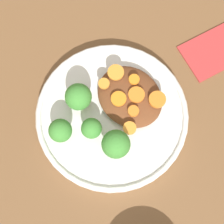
# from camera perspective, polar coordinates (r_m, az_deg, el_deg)

# --- Properties ---
(ground_plane) EXTENTS (4.00, 4.00, 0.00)m
(ground_plane) POSITION_cam_1_polar(r_m,az_deg,el_deg) (0.64, 0.00, -0.83)
(ground_plane) COLOR brown
(plate) EXTENTS (0.26, 0.26, 0.02)m
(plate) POSITION_cam_1_polar(r_m,az_deg,el_deg) (0.63, 0.00, -0.53)
(plate) COLOR silver
(plate) RESTS_ON ground_plane
(stew_mound) EXTENTS (0.10, 0.12, 0.02)m
(stew_mound) POSITION_cam_1_polar(r_m,az_deg,el_deg) (0.62, 2.74, 2.37)
(stew_mound) COLOR brown
(stew_mound) RESTS_ON plate
(broccoli_floret_0) EXTENTS (0.03, 0.03, 0.04)m
(broccoli_floret_0) POSITION_cam_1_polar(r_m,az_deg,el_deg) (0.59, -3.07, -2.63)
(broccoli_floret_0) COLOR #7FA85B
(broccoli_floret_0) RESTS_ON plate
(broccoli_floret_1) EXTENTS (0.04, 0.04, 0.05)m
(broccoli_floret_1) POSITION_cam_1_polar(r_m,az_deg,el_deg) (0.59, -7.85, -2.88)
(broccoli_floret_1) COLOR #759E51
(broccoli_floret_1) RESTS_ON plate
(broccoli_floret_2) EXTENTS (0.05, 0.05, 0.06)m
(broccoli_floret_2) POSITION_cam_1_polar(r_m,az_deg,el_deg) (0.57, 0.61, -4.94)
(broccoli_floret_2) COLOR #759E51
(broccoli_floret_2) RESTS_ON plate
(broccoli_floret_3) EXTENTS (0.04, 0.04, 0.06)m
(broccoli_floret_3) POSITION_cam_1_polar(r_m,az_deg,el_deg) (0.60, -5.15, 2.29)
(broccoli_floret_3) COLOR #759E51
(broccoli_floret_3) RESTS_ON plate
(carrot_slice_0) EXTENTS (0.03, 0.03, 0.00)m
(carrot_slice_0) POSITION_cam_1_polar(r_m,az_deg,el_deg) (0.62, 0.58, 6.05)
(carrot_slice_0) COLOR orange
(carrot_slice_0) RESTS_ON stew_mound
(carrot_slice_1) EXTENTS (0.03, 0.03, 0.00)m
(carrot_slice_1) POSITION_cam_1_polar(r_m,az_deg,el_deg) (0.60, 1.01, 2.03)
(carrot_slice_1) COLOR orange
(carrot_slice_1) RESTS_ON stew_mound
(carrot_slice_2) EXTENTS (0.02, 0.02, 0.01)m
(carrot_slice_2) POSITION_cam_1_polar(r_m,az_deg,el_deg) (0.60, 3.28, 0.15)
(carrot_slice_2) COLOR orange
(carrot_slice_2) RESTS_ON stew_mound
(carrot_slice_3) EXTENTS (0.03, 0.03, 0.01)m
(carrot_slice_3) POSITION_cam_1_polar(r_m,az_deg,el_deg) (0.61, 6.91, 1.90)
(carrot_slice_3) COLOR orange
(carrot_slice_3) RESTS_ON stew_mound
(carrot_slice_4) EXTENTS (0.02, 0.02, 0.00)m
(carrot_slice_4) POSITION_cam_1_polar(r_m,az_deg,el_deg) (0.59, 3.00, -2.19)
(carrot_slice_4) COLOR orange
(carrot_slice_4) RESTS_ON stew_mound
(carrot_slice_5) EXTENTS (0.03, 0.03, 0.01)m
(carrot_slice_5) POSITION_cam_1_polar(r_m,az_deg,el_deg) (0.61, 3.75, 2.65)
(carrot_slice_5) COLOR orange
(carrot_slice_5) RESTS_ON stew_mound
(carrot_slice_6) EXTENTS (0.02, 0.02, 0.00)m
(carrot_slice_6) POSITION_cam_1_polar(r_m,az_deg,el_deg) (0.61, -1.24, 4.35)
(carrot_slice_6) COLOR orange
(carrot_slice_6) RESTS_ON stew_mound
(carrot_slice_7) EXTENTS (0.02, 0.02, 0.00)m
(carrot_slice_7) POSITION_cam_1_polar(r_m,az_deg,el_deg) (0.61, 3.38, 4.97)
(carrot_slice_7) COLOR orange
(carrot_slice_7) RESTS_ON stew_mound
(napkin) EXTENTS (0.14, 0.11, 0.01)m
(napkin) POSITION_cam_1_polar(r_m,az_deg,el_deg) (0.71, 15.64, 9.14)
(napkin) COLOR #B73333
(napkin) RESTS_ON ground_plane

